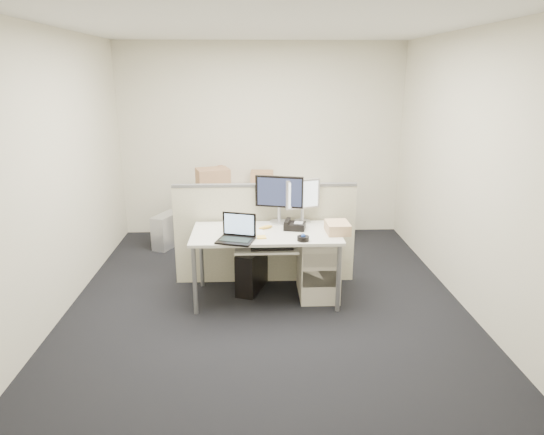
{
  "coord_description": "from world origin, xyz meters",
  "views": [
    {
      "loc": [
        -0.12,
        -4.66,
        2.28
      ],
      "look_at": [
        0.07,
        0.15,
        0.84
      ],
      "focal_mm": 32.0,
      "sensor_mm": 36.0,
      "label": 1
    }
  ],
  "objects_px": {
    "monitor_main": "(279,200)",
    "desk_phone": "(295,226)",
    "desk": "(266,238)",
    "laptop": "(235,229)"
  },
  "relations": [
    {
      "from": "desk",
      "to": "laptop",
      "type": "bearing_deg",
      "value": -136.97
    },
    {
      "from": "monitor_main",
      "to": "desk_phone",
      "type": "relative_size",
      "value": 2.41
    },
    {
      "from": "desk_phone",
      "to": "laptop",
      "type": "bearing_deg",
      "value": -136.37
    },
    {
      "from": "desk",
      "to": "laptop",
      "type": "distance_m",
      "value": 0.45
    },
    {
      "from": "desk",
      "to": "desk_phone",
      "type": "relative_size",
      "value": 7.05
    },
    {
      "from": "desk_phone",
      "to": "monitor_main",
      "type": "bearing_deg",
      "value": 135.66
    },
    {
      "from": "laptop",
      "to": "desk_phone",
      "type": "xyz_separation_m",
      "value": [
        0.6,
        0.36,
        -0.09
      ]
    },
    {
      "from": "laptop",
      "to": "desk_phone",
      "type": "bearing_deg",
      "value": 47.7
    },
    {
      "from": "desk",
      "to": "laptop",
      "type": "height_order",
      "value": "laptop"
    },
    {
      "from": "monitor_main",
      "to": "desk_phone",
      "type": "bearing_deg",
      "value": -42.12
    }
  ]
}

